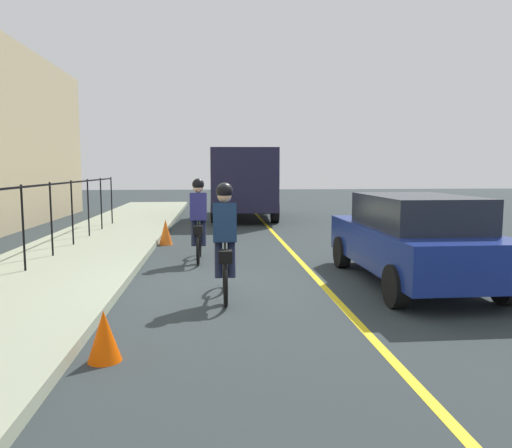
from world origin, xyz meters
name	(u,v)px	position (x,y,z in m)	size (l,w,h in m)	color
ground_plane	(231,287)	(0.00, 0.00, 0.00)	(80.00, 80.00, 0.00)	#2B3335
lane_line_centre	(322,285)	(0.00, -1.60, 0.00)	(36.00, 0.12, 0.01)	yellow
sidewalk	(28,287)	(0.00, 3.40, 0.07)	(40.00, 3.20, 0.15)	gray
iron_fence	(22,209)	(1.00, 3.80, 1.31)	(15.98, 0.04, 1.60)	black
cyclist_lead	(199,220)	(2.44, 0.63, 0.91)	(1.71, 0.36, 1.83)	black
cyclist_follow	(225,242)	(-0.78, 0.13, 0.91)	(1.71, 0.36, 1.83)	black
patrol_sedan	(413,238)	(-0.02, -3.20, 0.82)	(4.42, 1.95, 1.58)	navy
box_truck_background	(245,180)	(11.99, -0.99, 1.55)	(6.84, 2.86, 2.78)	#1C1B36
traffic_cone_near	(166,232)	(4.94, 1.59, 0.34)	(0.36, 0.36, 0.69)	orange
traffic_cone_far	(104,336)	(-3.19, 1.46, 0.28)	(0.36, 0.36, 0.55)	#F94F02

